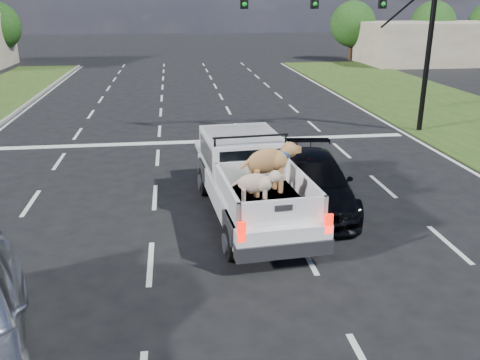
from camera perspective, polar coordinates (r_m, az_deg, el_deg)
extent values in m
plane|color=black|center=(11.52, -1.20, -8.78)|extent=(160.00, 160.00, 0.00)
cube|color=silver|center=(17.48, -20.90, 0.04)|extent=(0.12, 60.00, 0.01)
cube|color=silver|center=(16.99, -9.36, 0.56)|extent=(0.12, 60.00, 0.01)
cube|color=silver|center=(17.21, 2.35, 1.07)|extent=(0.12, 60.00, 0.01)
cube|color=silver|center=(18.12, 13.32, 1.50)|extent=(0.12, 60.00, 0.01)
cube|color=silver|center=(19.65, 23.06, 1.84)|extent=(0.15, 60.00, 0.01)
cube|color=silver|center=(20.83, -4.30, 4.34)|extent=(17.00, 0.45, 0.01)
cylinder|color=black|center=(23.27, 20.42, 13.56)|extent=(0.22, 0.22, 7.00)
cube|color=#C1B593|center=(49.89, 20.69, 14.18)|extent=(12.00, 7.00, 3.60)
cylinder|color=#332114|center=(50.52, -25.37, 12.80)|extent=(0.44, 0.44, 2.16)
cylinder|color=#332114|center=(51.21, 12.35, 14.25)|extent=(0.44, 0.44, 2.16)
sphere|color=#14340E|center=(51.07, 12.53, 16.73)|extent=(4.20, 4.20, 4.20)
cylinder|color=#332114|center=(54.41, 20.55, 13.78)|extent=(0.44, 0.44, 2.16)
sphere|color=#14340E|center=(54.27, 20.83, 16.10)|extent=(4.20, 4.20, 4.20)
cylinder|color=black|center=(11.27, -0.82, -7.05)|extent=(0.37, 0.86, 0.84)
cylinder|color=black|center=(11.76, 8.42, -6.10)|extent=(0.37, 0.86, 0.84)
cylinder|color=black|center=(14.97, -3.89, -0.19)|extent=(0.37, 0.86, 0.84)
cylinder|color=black|center=(15.34, 3.19, 0.32)|extent=(0.37, 0.86, 0.84)
cube|color=silver|center=(13.20, 1.46, -1.48)|extent=(2.55, 5.98, 0.57)
cube|color=silver|center=(14.23, 0.19, 3.32)|extent=(2.22, 2.68, 0.95)
cube|color=black|center=(13.06, 1.36, 1.96)|extent=(1.70, 0.17, 0.68)
cylinder|color=black|center=(13.01, 1.23, 4.93)|extent=(1.98, 0.21, 0.05)
cube|color=black|center=(11.95, 2.92, -2.52)|extent=(2.18, 2.95, 0.07)
cube|color=silver|center=(11.64, -1.51, -1.44)|extent=(0.31, 2.80, 0.57)
cube|color=silver|center=(12.10, 7.23, -0.76)|extent=(0.31, 2.80, 0.57)
cube|color=silver|center=(10.62, 4.84, -3.62)|extent=(1.96, 0.24, 0.57)
cube|color=#FB1205|center=(10.30, 0.16, -5.86)|extent=(0.18, 0.08, 0.44)
cube|color=#FB1205|center=(10.82, 9.91, -4.87)|extent=(0.18, 0.08, 0.44)
cube|color=black|center=(10.82, 4.96, -7.69)|extent=(2.13, 0.50, 0.33)
imported|color=black|center=(14.24, 8.27, -0.22)|extent=(2.48, 4.97, 1.39)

